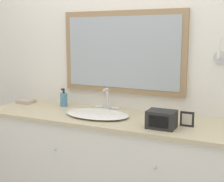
# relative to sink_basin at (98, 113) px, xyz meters

# --- Properties ---
(wall_back) EXTENTS (8.00, 0.18, 2.55)m
(wall_back) POSITION_rel_sink_basin_xyz_m (0.16, 0.34, 0.37)
(wall_back) COLOR white
(wall_back) RESTS_ON ground_plane
(vanity_counter) EXTENTS (2.20, 0.58, 0.89)m
(vanity_counter) POSITION_rel_sink_basin_xyz_m (0.16, 0.02, -0.46)
(vanity_counter) COLOR white
(vanity_counter) RESTS_ON ground_plane
(sink_basin) EXTENTS (0.52, 0.38, 0.19)m
(sink_basin) POSITION_rel_sink_basin_xyz_m (0.00, 0.00, 0.00)
(sink_basin) COLOR white
(sink_basin) RESTS_ON vanity_counter
(soap_bottle) EXTENTS (0.06, 0.06, 0.16)m
(soap_bottle) POSITION_rel_sink_basin_xyz_m (-0.42, 0.17, 0.04)
(soap_bottle) COLOR teal
(soap_bottle) RESTS_ON vanity_counter
(appliance_box) EXTENTS (0.19, 0.14, 0.12)m
(appliance_box) POSITION_rel_sink_basin_xyz_m (0.54, -0.10, 0.04)
(appliance_box) COLOR black
(appliance_box) RESTS_ON vanity_counter
(picture_frame) EXTENTS (0.09, 0.01, 0.10)m
(picture_frame) POSITION_rel_sink_basin_xyz_m (0.69, 0.00, 0.03)
(picture_frame) COLOR black
(picture_frame) RESTS_ON vanity_counter
(hand_towel_far_corner) EXTENTS (0.14, 0.13, 0.03)m
(hand_towel_far_corner) POSITION_rel_sink_basin_xyz_m (-0.81, 0.14, -0.00)
(hand_towel_far_corner) COLOR #B7A899
(hand_towel_far_corner) RESTS_ON vanity_counter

